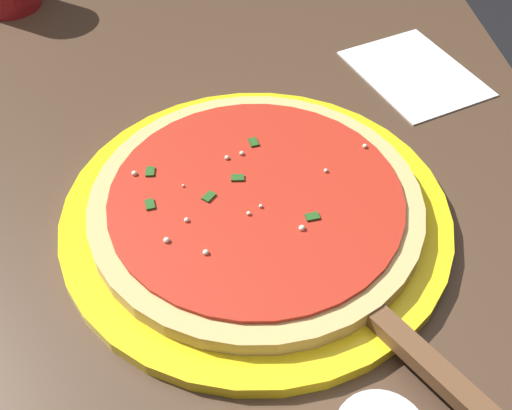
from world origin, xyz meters
The scene contains 5 objects.
restaurant_table centered at (0.00, 0.00, 0.61)m, with size 1.12×0.74×0.75m.
serving_plate centered at (0.03, 0.04, 0.76)m, with size 0.36×0.36×0.01m, color yellow.
pizza centered at (0.03, 0.04, 0.77)m, with size 0.30×0.30×0.02m.
pizza_server centered at (0.17, 0.13, 0.77)m, with size 0.21×0.15×0.01m.
napkin_folded_right centered at (-0.18, 0.25, 0.75)m, with size 0.16×0.12×0.00m, color white.
Camera 1 is at (0.42, -0.01, 1.19)m, focal length 43.66 mm.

